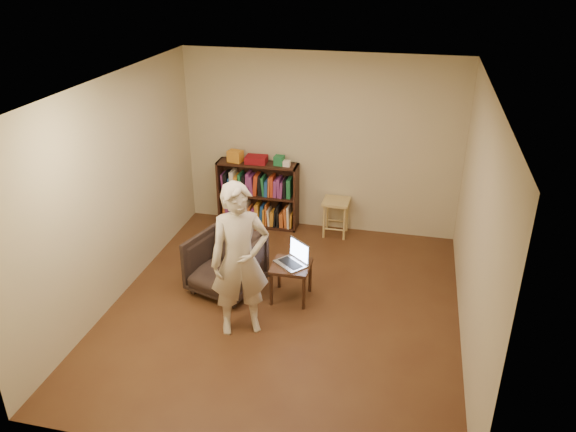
% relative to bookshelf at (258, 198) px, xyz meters
% --- Properties ---
extents(floor, '(4.50, 4.50, 0.00)m').
position_rel_bookshelf_xyz_m(floor, '(0.89, -2.09, -0.44)').
color(floor, '#492817').
rests_on(floor, ground).
extents(ceiling, '(4.50, 4.50, 0.00)m').
position_rel_bookshelf_xyz_m(ceiling, '(0.89, -2.09, 2.16)').
color(ceiling, white).
rests_on(ceiling, wall_back).
extents(wall_back, '(4.00, 0.00, 4.00)m').
position_rel_bookshelf_xyz_m(wall_back, '(0.89, 0.16, 0.86)').
color(wall_back, '#C0B491').
rests_on(wall_back, floor).
extents(wall_left, '(0.00, 4.50, 4.50)m').
position_rel_bookshelf_xyz_m(wall_left, '(-1.11, -2.09, 0.86)').
color(wall_left, '#C0B491').
rests_on(wall_left, floor).
extents(wall_right, '(0.00, 4.50, 4.50)m').
position_rel_bookshelf_xyz_m(wall_right, '(2.89, -2.09, 0.86)').
color(wall_right, '#C0B491').
rests_on(wall_right, floor).
extents(bookshelf, '(1.20, 0.30, 1.00)m').
position_rel_bookshelf_xyz_m(bookshelf, '(0.00, 0.00, 0.00)').
color(bookshelf, black).
rests_on(bookshelf, floor).
extents(box_yellow, '(0.23, 0.19, 0.17)m').
position_rel_bookshelf_xyz_m(box_yellow, '(-0.33, -0.03, 0.64)').
color(box_yellow, orange).
rests_on(box_yellow, bookshelf).
extents(red_cloth, '(0.32, 0.24, 0.10)m').
position_rel_bookshelf_xyz_m(red_cloth, '(-0.01, -0.01, 0.61)').
color(red_cloth, maroon).
rests_on(red_cloth, bookshelf).
extents(box_green, '(0.14, 0.14, 0.14)m').
position_rel_bookshelf_xyz_m(box_green, '(0.33, -0.02, 0.63)').
color(box_green, '#1D703E').
rests_on(box_green, bookshelf).
extents(box_white, '(0.10, 0.10, 0.08)m').
position_rel_bookshelf_xyz_m(box_white, '(0.45, -0.04, 0.60)').
color(box_white, white).
rests_on(box_white, bookshelf).
extents(stool, '(0.38, 0.38, 0.55)m').
position_rel_bookshelf_xyz_m(stool, '(1.19, -0.07, 0.00)').
color(stool, tan).
rests_on(stool, floor).
extents(armchair, '(0.96, 0.97, 0.72)m').
position_rel_bookshelf_xyz_m(armchair, '(0.11, -1.85, -0.08)').
color(armchair, '#2B221C').
rests_on(armchair, floor).
extents(side_table, '(0.45, 0.45, 0.46)m').
position_rel_bookshelf_xyz_m(side_table, '(0.92, -1.86, -0.06)').
color(side_table, black).
rests_on(side_table, floor).
extents(laptop, '(0.45, 0.44, 0.27)m').
position_rel_bookshelf_xyz_m(laptop, '(0.95, -1.82, 0.08)').
color(laptop, silver).
rests_on(laptop, side_table).
extents(person, '(0.75, 0.64, 1.73)m').
position_rel_bookshelf_xyz_m(person, '(0.53, -2.57, 0.43)').
color(person, beige).
rests_on(person, floor).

